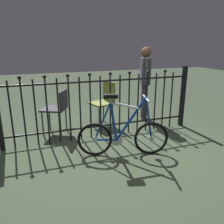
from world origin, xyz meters
TOP-DOWN VIEW (x-y plane):
  - ground_plane at (0.00, 0.00)m, footprint 20.00×20.00m
  - iron_fence at (-0.06, 0.55)m, footprint 3.33×0.07m
  - bicycle at (0.05, -0.23)m, footprint 1.28×0.49m
  - chair_olive at (0.23, 1.15)m, footprint 0.50×0.50m
  - chair_charcoal at (-0.71, 0.97)m, footprint 0.54×0.54m
  - person_visitor at (1.13, 1.19)m, footprint 0.27×0.45m

SIDE VIEW (x-z plane):
  - ground_plane at x=0.00m, z-range 0.00..0.00m
  - bicycle at x=0.05m, z-range -0.13..0.78m
  - chair_charcoal at x=-0.71m, z-range 0.10..0.90m
  - chair_olive at x=0.23m, z-range 0.09..0.95m
  - iron_fence at x=-0.06m, z-range 0.01..1.18m
  - person_visitor at x=1.13m, z-range 0.14..1.65m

